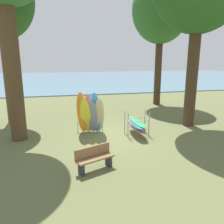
% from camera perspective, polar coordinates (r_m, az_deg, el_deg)
% --- Properties ---
extents(ground_plane, '(80.00, 80.00, 0.00)m').
position_cam_1_polar(ground_plane, '(11.53, -0.02, -6.02)').
color(ground_plane, '#60663D').
extents(lake_water, '(80.00, 36.00, 0.10)m').
position_cam_1_polar(lake_water, '(41.42, -9.26, 8.29)').
color(lake_water, slate).
rests_on(lake_water, ground).
extents(tree_far_left_back, '(4.49, 4.49, 10.07)m').
position_cam_1_polar(tree_far_left_back, '(19.50, 12.29, 23.84)').
color(tree_far_left_back, '#42301E').
rests_on(tree_far_left_back, ground).
extents(leaning_board_pile, '(1.50, 1.05, 2.27)m').
position_cam_1_polar(leaning_board_pile, '(11.54, -5.50, -0.65)').
color(leaning_board_pile, orange).
rests_on(leaning_board_pile, ground).
extents(board_storage_rack, '(1.15, 2.13, 1.25)m').
position_cam_1_polar(board_storage_rack, '(11.57, 6.19, -3.16)').
color(board_storage_rack, '#9EA0A5').
rests_on(board_storage_rack, ground).
extents(park_bench, '(1.45, 0.92, 0.85)m').
position_cam_1_polar(park_bench, '(8.11, -4.46, -11.48)').
color(park_bench, '#2D2D33').
rests_on(park_bench, ground).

